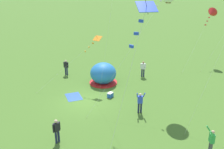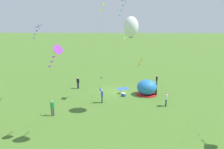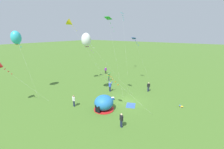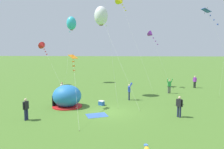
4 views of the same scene
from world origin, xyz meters
TOP-DOWN VIEW (x-y plane):
  - ground_plane at (0.00, 0.00)m, footprint 300.00×300.00m
  - popup_tent at (-4.13, 1.38)m, footprint 2.81×2.81m
  - picnic_blanket at (-0.90, -1.12)m, footprint 2.07×1.86m
  - cooler_box at (-0.93, 2.18)m, footprint 0.64×0.60m
  - toddler_crawling at (2.72, -7.32)m, footprint 0.32×0.55m
  - person_watching_sky at (5.80, -1.09)m, footprint 0.46×0.43m
  - person_center_field at (-6.17, -2.76)m, footprint 0.35×0.56m
  - person_flying_kite at (1.79, 4.62)m, footprint 0.50×0.68m
  - person_far_back at (11.08, 12.82)m, footprint 0.42×0.48m
  - person_arms_raised at (6.76, 8.58)m, footprint 0.68×0.49m
  - person_with_toddler at (-5.90, 5.50)m, footprint 0.31×0.58m
  - kite_purple at (4.79, 12.71)m, footprint 3.34×2.95m
  - kite_cyan at (-7.54, 16.55)m, footprint 1.56×5.19m
  - kite_yellow at (0.51, 12.77)m, footprint 5.29×6.31m
  - kite_red at (-11.28, 13.73)m, footprint 4.99×4.56m
  - kite_white at (-1.50, 6.81)m, footprint 5.04×7.16m
  - kite_blue at (9.44, 3.87)m, footprint 4.12×2.92m
  - kite_orange at (-3.26, 0.64)m, footprint 2.25×6.13m

SIDE VIEW (x-z plane):
  - ground_plane at x=0.00m, z-range 0.00..0.00m
  - picnic_blanket at x=-0.90m, z-range 0.00..0.01m
  - toddler_crawling at x=2.72m, z-range 0.02..0.34m
  - cooler_box at x=-0.93m, z-range 0.00..0.44m
  - person_watching_sky at x=5.80m, z-range 0.10..1.82m
  - person_center_field at x=-6.17m, z-range 0.10..1.82m
  - person_far_back at x=11.08m, z-range 0.10..1.82m
  - person_with_toddler at x=-5.90m, z-range 0.10..1.82m
  - popup_tent at x=-4.13m, z-range -0.05..2.05m
  - person_flying_kite at x=1.79m, z-range 0.05..1.94m
  - person_arms_raised at x=6.76m, z-range 0.05..1.94m
  - kite_orange at x=-3.26m, z-range 1.97..7.06m
  - kite_red at x=-11.28m, z-range 2.63..9.20m
  - kite_purple at x=4.79m, z-range 3.50..11.55m
  - kite_blue at x=9.44m, z-range 4.07..13.68m
  - kite_white at x=-1.50m, z-range 4.09..14.43m
  - kite_cyan at x=-7.54m, z-range 4.26..14.94m
  - kite_yellow at x=0.51m, z-range 5.62..18.47m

